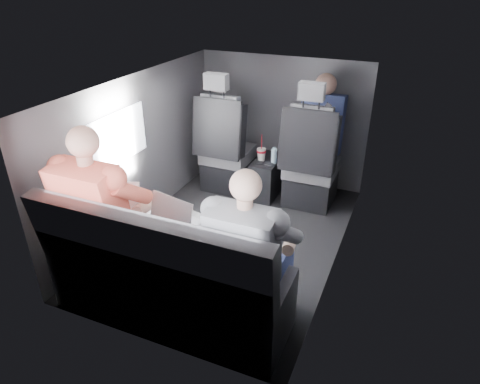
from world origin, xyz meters
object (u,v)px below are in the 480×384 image
at_px(laptop_white, 125,204).
at_px(soda_cup, 261,154).
at_px(passenger_rear_left, 107,213).
at_px(rear_bench, 167,281).
at_px(front_seat_right, 310,168).
at_px(water_bottle, 274,156).
at_px(laptop_black, 252,237).
at_px(front_seat_left, 226,154).
at_px(passenger_front_right, 322,125).
at_px(center_console, 267,177).
at_px(passenger_rear_right, 252,253).
at_px(laptop_silver, 179,217).

bearing_deg(laptop_white, soda_cup, 75.04).
height_order(soda_cup, passenger_rear_left, passenger_rear_left).
distance_m(rear_bench, passenger_rear_left, 0.61).
xyz_separation_m(front_seat_right, laptop_white, (-0.93, -1.63, 0.24)).
height_order(water_bottle, laptop_black, laptop_black).
distance_m(front_seat_left, water_bottle, 0.54).
relative_size(rear_bench, passenger_rear_left, 1.23).
xyz_separation_m(soda_cup, passenger_front_right, (0.53, 0.27, 0.28)).
bearing_deg(laptop_white, front_seat_left, 88.81).
height_order(rear_bench, laptop_black, rear_bench).
height_order(laptop_white, passenger_front_right, passenger_front_right).
bearing_deg(passenger_front_right, center_console, -155.32).
bearing_deg(water_bottle, passenger_rear_right, -75.33).
height_order(front_seat_left, passenger_rear_left, passenger_rear_left).
height_order(soda_cup, laptop_white, laptop_white).
xyz_separation_m(laptop_white, laptop_black, (0.98, -0.04, -0.00)).
distance_m(passenger_rear_right, passenger_front_right, 2.07).
bearing_deg(passenger_rear_left, front_seat_left, 88.73).
height_order(center_console, passenger_rear_right, passenger_rear_right).
xyz_separation_m(front_seat_left, laptop_silver, (0.41, -1.63, 0.23)).
distance_m(front_seat_right, water_bottle, 0.37).
xyz_separation_m(rear_bench, passenger_front_right, (0.47, 2.16, 0.44)).
height_order(laptop_silver, passenger_rear_left, passenger_rear_left).
bearing_deg(water_bottle, passenger_rear_left, -107.81).
bearing_deg(center_console, front_seat_right, -5.07).
height_order(soda_cup, passenger_front_right, passenger_front_right).
bearing_deg(laptop_silver, front_seat_left, 104.07).
bearing_deg(passenger_rear_left, passenger_rear_right, 0.08).
xyz_separation_m(front_seat_left, soda_cup, (0.40, -0.01, 0.07)).
relative_size(rear_bench, passenger_rear_right, 1.33).
bearing_deg(rear_bench, front_seat_left, 103.31).
height_order(center_console, rear_bench, rear_bench).
xyz_separation_m(front_seat_left, front_seat_right, (0.90, 0.00, 0.00)).
bearing_deg(rear_bench, laptop_silver, 98.60).
bearing_deg(passenger_front_right, passenger_rear_right, -87.81).
bearing_deg(front_seat_left, passenger_rear_left, -91.27).
xyz_separation_m(front_seat_right, passenger_rear_right, (0.10, -1.81, 0.22)).
xyz_separation_m(front_seat_right, passenger_rear_left, (-0.94, -1.81, 0.26)).
relative_size(front_seat_right, soda_cup, 4.57).
bearing_deg(laptop_white, front_seat_right, 60.20).
xyz_separation_m(rear_bench, passenger_rear_right, (0.55, 0.10, 0.31)).
height_order(rear_bench, passenger_front_right, passenger_front_right).
height_order(front_seat_right, center_console, front_seat_right).
relative_size(soda_cup, water_bottle, 1.67).
bearing_deg(front_seat_right, laptop_silver, -106.71).
bearing_deg(laptop_white, laptop_black, -2.25).
xyz_separation_m(center_console, passenger_front_right, (0.47, 0.22, 0.55)).
bearing_deg(passenger_rear_left, water_bottle, 72.19).
xyz_separation_m(front_seat_left, center_console, (0.45, 0.04, -0.20)).
distance_m(center_console, water_bottle, 0.29).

